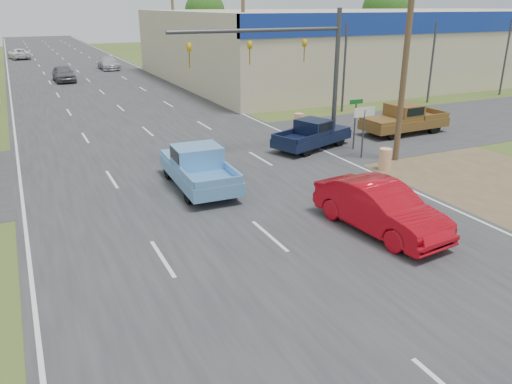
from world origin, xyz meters
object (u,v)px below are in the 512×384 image
blue_pickup (197,166)px  navy_pickup (314,134)px  distant_car_grey (64,74)px  brown_pickup (403,119)px  distant_car_white (19,54)px  distant_car_silver (109,63)px  red_convertible (380,208)px

blue_pickup → navy_pickup: blue_pickup is taller
distant_car_grey → brown_pickup: bearing=-65.4°
distant_car_white → brown_pickup: bearing=99.1°
distant_car_grey → distant_car_white: (-3.28, 25.77, -0.08)m
distant_car_grey → distant_car_silver: 10.13m
red_convertible → blue_pickup: 7.87m
red_convertible → brown_pickup: brown_pickup is taller
brown_pickup → distant_car_white: bearing=16.5°
distant_car_white → distant_car_silver: bearing=108.2°
red_convertible → distant_car_white: size_ratio=0.99×
brown_pickup → distant_car_grey: size_ratio=1.16×
blue_pickup → distant_car_white: blue_pickup is taller
blue_pickup → distant_car_grey: bearing=95.1°
brown_pickup → distant_car_grey: bearing=24.8°
distant_car_grey → distant_car_white: distant_car_grey is taller
navy_pickup → brown_pickup: brown_pickup is taller
brown_pickup → red_convertible: bearing=134.1°
brown_pickup → distant_car_grey: brown_pickup is taller
brown_pickup → distant_car_silver: size_ratio=1.07×
red_convertible → distant_car_white: 67.57m
navy_pickup → distant_car_white: navy_pickup is taller
red_convertible → distant_car_grey: red_convertible is taller
distant_car_silver → distant_car_white: size_ratio=0.98×
red_convertible → brown_pickup: size_ratio=0.94×
red_convertible → navy_pickup: bearing=63.9°
navy_pickup → blue_pickup: bearing=-87.6°
distant_car_silver → navy_pickup: bearing=-85.5°
navy_pickup → distant_car_silver: bearing=165.5°
blue_pickup → distant_car_white: 60.40m
red_convertible → blue_pickup: size_ratio=0.93×
distant_car_grey → navy_pickup: bearing=-75.8°
red_convertible → blue_pickup: (-4.00, 6.78, 0.06)m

